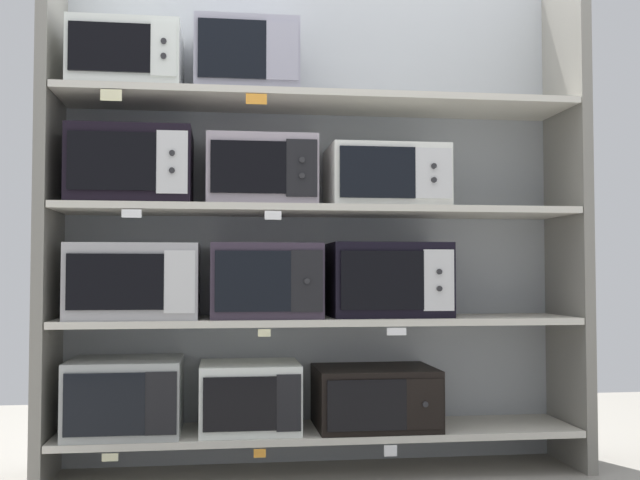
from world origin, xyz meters
TOP-DOWN VIEW (x-y plane):
  - back_panel at (0.00, 0.23)m, footprint 2.50×0.04m
  - upright_left at (-1.18, 0.00)m, footprint 0.05×0.42m
  - upright_right at (1.18, 0.00)m, footprint 0.05×0.42m
  - shelf_0 at (0.00, 0.00)m, footprint 2.30×0.42m
  - microwave_0 at (-0.85, -0.00)m, footprint 0.48×0.42m
  - microwave_1 at (-0.31, -0.00)m, footprint 0.43×0.39m
  - microwave_2 at (0.25, -0.00)m, footprint 0.53×0.43m
  - price_tag_0 at (-0.88, -0.22)m, footprint 0.06×0.00m
  - price_tag_1 at (-0.28, -0.22)m, footprint 0.05×0.00m
  - price_tag_2 at (0.27, -0.22)m, footprint 0.06×0.00m
  - shelf_1 at (0.00, 0.00)m, footprint 2.30×0.42m
  - microwave_3 at (-0.81, -0.00)m, footprint 0.55×0.41m
  - microwave_4 at (-0.25, -0.00)m, footprint 0.48×0.40m
  - microwave_5 at (0.31, -0.00)m, footprint 0.53×0.35m
  - price_tag_3 at (-0.26, -0.22)m, footprint 0.05×0.00m
  - price_tag_4 at (0.30, -0.22)m, footprint 0.08×0.00m
  - shelf_2 at (0.00, 0.00)m, footprint 2.30×0.42m
  - microwave_6 at (-0.83, -0.00)m, footprint 0.52×0.43m
  - microwave_7 at (-0.27, -0.00)m, footprint 0.48×0.35m
  - microwave_8 at (0.30, -0.00)m, footprint 0.53×0.40m
  - price_tag_5 at (-0.81, -0.22)m, footprint 0.08×0.00m
  - price_tag_6 at (-0.23, -0.22)m, footprint 0.07×0.00m
  - shelf_3 at (0.00, 0.00)m, footprint 2.30×0.42m
  - microwave_9 at (-0.86, -0.00)m, footprint 0.47×0.43m
  - microwave_10 at (-0.34, -0.00)m, footprint 0.45×0.40m
  - price_tag_7 at (-0.90, -0.22)m, footprint 0.09×0.00m
  - price_tag_8 at (-0.30, -0.22)m, footprint 0.09×0.00m

SIDE VIEW (x-z plane):
  - price_tag_2 at x=0.27m, z-range 0.11..0.16m
  - price_tag_1 at x=-0.28m, z-range 0.13..0.16m
  - price_tag_0 at x=-0.88m, z-range 0.13..0.16m
  - shelf_0 at x=0.00m, z-range 0.16..0.19m
  - microwave_2 at x=0.25m, z-range 0.19..0.46m
  - microwave_1 at x=-0.31m, z-range 0.19..0.49m
  - microwave_0 at x=-0.85m, z-range 0.19..0.52m
  - price_tag_4 at x=0.30m, z-range 0.62..0.65m
  - price_tag_3 at x=-0.26m, z-range 0.62..0.65m
  - shelf_1 at x=0.00m, z-range 0.66..0.69m
  - microwave_3 at x=-0.81m, z-range 0.69..1.01m
  - microwave_4 at x=-0.25m, z-range 0.69..1.02m
  - microwave_5 at x=0.31m, z-range 0.69..1.02m
  - price_tag_6 at x=-0.23m, z-range 1.11..1.15m
  - price_tag_5 at x=-0.81m, z-range 1.12..1.15m
  - back_panel at x=0.00m, z-range 0.00..2.29m
  - upright_left at x=-1.18m, z-range 0.00..2.29m
  - upright_right at x=1.18m, z-range 0.00..2.29m
  - shelf_2 at x=0.00m, z-range 1.15..1.18m
  - microwave_8 at x=0.30m, z-range 1.18..1.46m
  - microwave_7 at x=-0.27m, z-range 1.18..1.49m
  - microwave_6 at x=-0.83m, z-range 1.18..1.51m
  - price_tag_7 at x=-0.90m, z-range 1.60..1.64m
  - price_tag_8 at x=-0.30m, z-range 1.60..1.64m
  - shelf_3 at x=0.00m, z-range 1.65..1.68m
  - microwave_9 at x=-0.86m, z-range 1.68..1.96m
  - microwave_10 at x=-0.34m, z-range 1.68..2.00m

